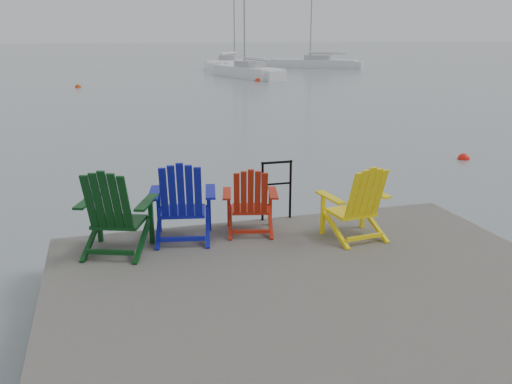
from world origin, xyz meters
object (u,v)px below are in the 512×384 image
object	(u,v)px
buoy_a	(463,159)
chair_green	(114,211)
sailboat_mid	(233,64)
chair_blue	(182,201)
chair_yellow	(357,202)
sailboat_far	(314,64)
chair_red	(250,200)
buoy_d	(279,78)
buoy_b	(78,87)
handrail	(277,184)
sailboat_near	(247,73)
buoy_c	(257,81)

from	to	relation	value
buoy_a	chair_green	bearing A→B (deg)	-149.93
buoy_a	sailboat_mid	bearing A→B (deg)	84.91
chair_blue	chair_yellow	xyz separation A→B (m)	(2.28, -0.60, -0.04)
sailboat_far	chair_red	bearing A→B (deg)	-166.50
buoy_a	buoy_d	distance (m)	28.12
chair_yellow	sailboat_mid	world-z (taller)	sailboat_mid
chair_red	buoy_b	bearing A→B (deg)	109.78
handrail	sailboat_far	bearing A→B (deg)	67.31
sailboat_near	buoy_b	xyz separation A→B (m)	(-12.26, -4.98, -0.36)
chair_blue	sailboat_far	size ratio (longest dim) A/B	0.10
sailboat_near	buoy_c	world-z (taller)	sailboat_near
chair_yellow	buoy_b	world-z (taller)	chair_yellow
handrail	buoy_a	bearing A→B (deg)	34.14
chair_green	buoy_c	world-z (taller)	chair_green
chair_green	buoy_a	bearing A→B (deg)	50.98
sailboat_mid	buoy_a	xyz separation A→B (m)	(-3.63, -40.76, -0.35)
chair_red	buoy_b	xyz separation A→B (m)	(-3.12, 28.94, -0.98)
chair_blue	chair_red	bearing A→B (deg)	12.35
buoy_c	buoy_d	bearing A→B (deg)	46.40
handrail	chair_green	bearing A→B (deg)	-163.43
chair_yellow	buoy_a	xyz separation A→B (m)	(5.96, 5.67, -1.03)
handrail	buoy_c	bearing A→B (deg)	74.33
chair_yellow	chair_green	bearing A→B (deg)	166.80
buoy_c	sailboat_mid	bearing A→B (deg)	82.63
chair_green	sailboat_mid	bearing A→B (deg)	95.43
chair_green	chair_blue	world-z (taller)	chair_green
chair_red	sailboat_near	size ratio (longest dim) A/B	0.09
buoy_d	sailboat_mid	bearing A→B (deg)	91.91
buoy_d	chair_yellow	bearing A→B (deg)	-106.66
chair_red	sailboat_mid	xyz separation A→B (m)	(10.92, 45.81, -0.63)
chair_red	sailboat_near	xyz separation A→B (m)	(9.15, 33.92, -0.63)
chair_red	chair_blue	bearing A→B (deg)	-165.06
buoy_b	buoy_c	size ratio (longest dim) A/B	0.94
chair_red	handrail	bearing A→B (deg)	54.78
chair_blue	buoy_c	bearing A→B (deg)	83.03
sailboat_near	buoy_d	world-z (taller)	sailboat_near
buoy_d	buoy_a	bearing A→B (deg)	-98.30
buoy_a	sailboat_far	bearing A→B (deg)	73.69
chair_blue	buoy_d	bearing A→B (deg)	80.54
sailboat_mid	buoy_c	distance (m)	15.63
handrail	chair_yellow	distance (m)	1.35
sailboat_mid	sailboat_far	distance (m)	7.96
chair_yellow	sailboat_mid	xyz separation A→B (m)	(9.59, 46.43, -0.67)
chair_yellow	buoy_d	size ratio (longest dim) A/B	2.83
sailboat_mid	buoy_d	size ratio (longest dim) A/B	33.38
sailboat_mid	sailboat_far	size ratio (longest dim) A/B	1.07
chair_yellow	buoy_d	distance (m)	34.97
buoy_c	chair_blue	bearing A→B (deg)	-108.02
chair_red	buoy_d	bearing A→B (deg)	84.58
buoy_b	buoy_d	world-z (taller)	buoy_b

